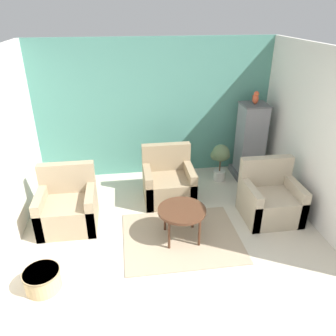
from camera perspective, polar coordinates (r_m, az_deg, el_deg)
name	(u,v)px	position (r m, az deg, el deg)	size (l,w,h in m)	color
ground_plane	(189,304)	(4.00, 3.74, -22.61)	(20.00, 20.00, 0.00)	beige
wall_back_accent	(155,109)	(6.20, -2.30, 10.15)	(4.46, 0.06, 2.55)	#4C897A
wall_left	(3,153)	(4.83, -26.81, 2.38)	(0.06, 3.34, 2.55)	silver
wall_right	(314,136)	(5.36, 24.06, 5.17)	(0.06, 3.34, 2.55)	silver
area_rug	(181,237)	(4.85, 2.33, -11.95)	(1.66, 1.36, 0.01)	gray
coffee_table	(182,212)	(4.59, 2.43, -7.67)	(0.68, 0.68, 0.49)	#472819
armchair_left	(68,208)	(5.16, -17.02, -6.66)	(0.83, 0.76, 0.91)	#9E896B
armchair_right	(270,200)	(5.36, 17.29, -5.35)	(0.83, 0.76, 0.91)	tan
armchair_middle	(168,183)	(5.59, 0.06, -2.66)	(0.83, 0.76, 0.91)	#8E7A5B
birdcage	(250,142)	(6.41, 14.13, 4.34)	(0.57, 0.57, 1.43)	#555559
parrot	(256,98)	(6.15, 15.01, 11.72)	(0.11, 0.20, 0.23)	#D14C2D
potted_plant	(220,158)	(6.19, 9.10, 1.81)	(0.35, 0.32, 0.72)	beige
wicker_basket	(42,279)	(4.31, -21.03, -17.61)	(0.43, 0.43, 0.25)	tan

